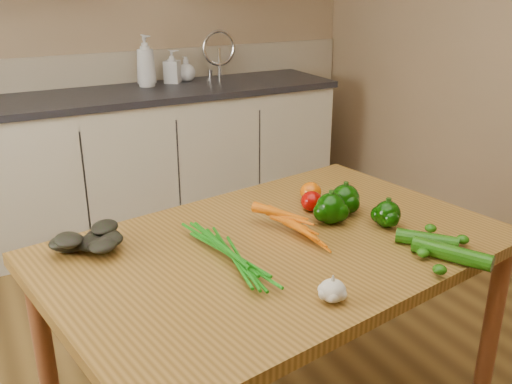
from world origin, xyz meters
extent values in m
cube|color=tan|center=(0.00, 2.51, 1.30)|extent=(4.00, 0.02, 2.60)
cube|color=tan|center=(0.00, 2.48, 0.55)|extent=(3.98, 0.03, 1.10)
cube|color=beige|center=(0.20, 2.19, 0.43)|extent=(2.80, 0.60, 0.86)
cube|color=#28272C|center=(0.20, 2.19, 0.88)|extent=(2.84, 0.64, 0.04)
cube|color=#99999E|center=(0.98, 2.19, 0.84)|extent=(0.55, 0.42, 0.10)
cylinder|color=silver|center=(0.98, 2.37, 1.02)|extent=(0.02, 0.02, 0.24)
cube|color=olive|center=(0.19, 0.18, 0.75)|extent=(1.58, 1.15, 0.04)
cylinder|color=brown|center=(0.91, -0.11, 0.37)|extent=(0.06, 0.06, 0.73)
cylinder|color=brown|center=(-0.53, 0.46, 0.37)|extent=(0.06, 0.06, 0.73)
cylinder|color=brown|center=(0.77, 0.68, 0.37)|extent=(0.06, 0.06, 0.73)
imported|color=silver|center=(0.44, 2.29, 1.06)|extent=(0.15, 0.16, 0.32)
imported|color=silver|center=(0.63, 2.34, 1.01)|extent=(0.14, 0.14, 0.21)
imported|color=silver|center=(0.74, 2.36, 0.98)|extent=(0.16, 0.16, 0.16)
ellipsoid|color=silver|center=(0.14, -0.18, 0.80)|extent=(0.07, 0.07, 0.06)
sphere|color=#0A3202|center=(0.42, 0.23, 0.82)|extent=(0.11, 0.11, 0.11)
sphere|color=#0A3202|center=(0.52, 0.28, 0.82)|extent=(0.10, 0.10, 0.10)
sphere|color=#0A3202|center=(0.58, 0.12, 0.82)|extent=(0.09, 0.09, 0.09)
ellipsoid|color=#9A0602|center=(0.43, 0.35, 0.81)|extent=(0.08, 0.08, 0.07)
ellipsoid|color=#D95905|center=(0.47, 0.43, 0.81)|extent=(0.08, 0.08, 0.07)
ellipsoid|color=#D95905|center=(0.57, 0.35, 0.80)|extent=(0.06, 0.06, 0.06)
cylinder|color=#154C08|center=(0.59, -0.06, 0.80)|extent=(0.16, 0.18, 0.05)
cylinder|color=#154C08|center=(0.58, -0.17, 0.80)|extent=(0.16, 0.23, 0.05)
camera|label=1|loc=(-0.64, -1.23, 1.58)|focal=40.00mm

